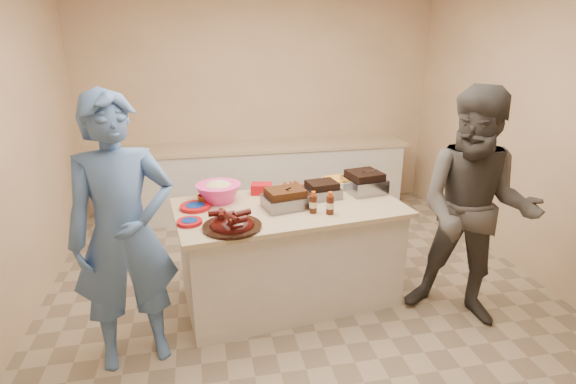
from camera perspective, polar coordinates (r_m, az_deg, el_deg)
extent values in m
cube|color=#47230F|center=(3.67, -0.33, -2.02)|extent=(0.39, 0.33, 0.10)
cube|color=black|center=(3.92, 4.29, -0.66)|extent=(0.33, 0.28, 0.09)
cube|color=gray|center=(4.10, 9.58, 0.06)|extent=(0.37, 0.37, 0.13)
cylinder|color=silver|center=(3.99, 1.65, -0.24)|extent=(0.39, 0.39, 0.06)
cube|color=#F3A128|center=(4.22, 6.88, 0.74)|extent=(0.36, 0.29, 0.09)
cylinder|color=#3C170B|center=(3.58, 3.20, -2.64)|extent=(0.07, 0.07, 0.18)
cylinder|color=#3C170B|center=(3.56, 5.33, -2.78)|extent=(0.07, 0.07, 0.18)
cylinder|color=yellow|center=(3.76, -2.45, -1.52)|extent=(0.05, 0.05, 0.12)
imported|color=silver|center=(3.82, -1.97, -1.12)|extent=(0.14, 0.06, 0.14)
cylinder|color=#A60B12|center=(3.73, -11.68, -2.06)|extent=(0.28, 0.28, 0.03)
cylinder|color=#A60B12|center=(3.45, -12.38, -3.95)|extent=(0.21, 0.21, 0.03)
imported|color=#A2390C|center=(3.81, -10.72, -1.56)|extent=(0.10, 0.09, 0.09)
cube|color=#A60B12|center=(4.00, -3.37, -0.18)|extent=(0.21, 0.17, 0.09)
imported|color=#4A70AE|center=(3.67, -18.30, -19.00)|extent=(1.09, 2.03, 0.46)
imported|color=#484440|center=(4.15, 20.90, -14.42)|extent=(1.86, 2.06, 0.72)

